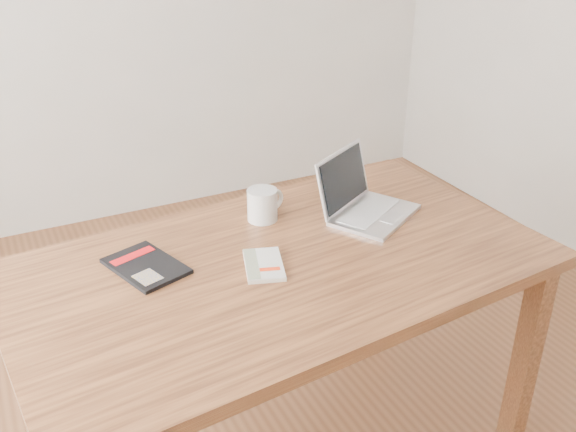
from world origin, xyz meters
name	(u,v)px	position (x,y,z in m)	size (l,w,h in m)	color
room	(227,46)	(-0.07, 0.00, 1.36)	(4.04, 4.04, 2.70)	brown
desk	(282,286)	(0.06, -0.03, 0.66)	(1.58, 0.99, 0.75)	#58321A
white_guidebook	(264,265)	(0.00, -0.04, 0.76)	(0.15, 0.19, 0.02)	silver
black_guidebook	(146,266)	(-0.30, 0.10, 0.76)	(0.22, 0.27, 0.01)	black
laptop	(363,201)	(0.42, 0.12, 0.79)	(0.37, 0.35, 0.20)	silver
coffee_mug	(263,204)	(0.12, 0.23, 0.80)	(0.13, 0.10, 0.10)	white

